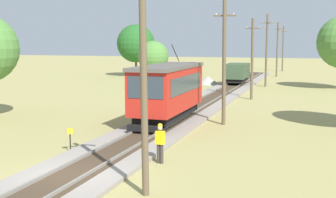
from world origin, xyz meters
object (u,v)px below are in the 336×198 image
at_px(red_tram, 168,90).
at_px(tree_left_near, 153,56).
at_px(utility_pole_far, 267,50).
at_px(tree_horizon, 136,43).
at_px(gravel_pile, 208,80).
at_px(freight_car, 237,73).
at_px(utility_pole_foreground, 144,71).
at_px(utility_pole_horizon, 283,48).
at_px(trackside_signal_marker, 70,139).
at_px(utility_pole_distant, 277,49).
at_px(utility_pole_mid, 252,58).
at_px(utility_pole_near_tram, 224,62).
at_px(track_worker, 160,141).

distance_m(red_tram, tree_left_near, 22.18).
distance_m(utility_pole_far, tree_left_near, 13.37).
distance_m(utility_pole_far, tree_horizon, 22.15).
height_order(gravel_pile, tree_left_near, tree_left_near).
relative_size(freight_car, utility_pole_foreground, 0.61).
height_order(utility_pole_horizon, trackside_signal_marker, utility_pole_horizon).
height_order(red_tram, utility_pole_horizon, utility_pole_horizon).
distance_m(utility_pole_distant, tree_left_near, 24.67).
height_order(utility_pole_mid, tree_left_near, utility_pole_mid).
distance_m(trackside_signal_marker, tree_horizon, 46.64).
bearing_deg(gravel_pile, freight_car, -5.75).
bearing_deg(utility_pole_distant, utility_pole_foreground, -90.00).
relative_size(utility_pole_mid, tree_horizon, 0.94).
bearing_deg(utility_pole_horizon, red_tram, -93.63).
height_order(utility_pole_near_tram, trackside_signal_marker, utility_pole_near_tram).
relative_size(gravel_pile, tree_left_near, 0.56).
relative_size(utility_pole_near_tram, utility_pole_horizon, 0.99).
bearing_deg(freight_car, tree_horizon, 151.30).
distance_m(utility_pole_near_tram, utility_pole_far, 25.68).
relative_size(red_tram, utility_pole_foreground, 1.01).
xyz_separation_m(utility_pole_near_tram, trackside_signal_marker, (-5.62, -9.30, -3.34)).
bearing_deg(utility_pole_near_tram, red_tram, -166.37).
bearing_deg(trackside_signal_marker, utility_pole_foreground, -39.62).
relative_size(utility_pole_far, track_worker, 4.73).
bearing_deg(utility_pole_distant, tree_left_near, -118.85).
xyz_separation_m(gravel_pile, tree_horizon, (-13.11, 8.80, 4.43)).
bearing_deg(utility_pole_distant, utility_pole_horizon, 90.00).
bearing_deg(utility_pole_distant, trackside_signal_marker, -96.35).
xyz_separation_m(utility_pole_far, tree_left_near, (-11.90, -6.05, -0.73)).
bearing_deg(track_worker, freight_car, 12.89).
height_order(track_worker, tree_horizon, tree_horizon).
bearing_deg(trackside_signal_marker, utility_pole_distant, 83.65).
height_order(utility_pole_near_tram, track_worker, utility_pole_near_tram).
bearing_deg(trackside_signal_marker, tree_left_near, 102.26).
relative_size(utility_pole_far, utility_pole_distant, 1.05).
distance_m(red_tram, utility_pole_near_tram, 3.98).
xyz_separation_m(red_tram, track_worker, (2.58, -8.96, -1.21)).
bearing_deg(utility_pole_near_tram, utility_pole_distant, 90.00).
distance_m(utility_pole_foreground, utility_pole_near_tram, 13.95).
bearing_deg(track_worker, utility_pole_near_tram, 3.68).
distance_m(utility_pole_foreground, gravel_pile, 40.75).
bearing_deg(freight_car, gravel_pile, 174.25).
xyz_separation_m(red_tram, trackside_signal_marker, (-2.18, -8.46, -1.53)).
bearing_deg(tree_horizon, trackside_signal_marker, -71.73).
distance_m(utility_pole_foreground, tree_horizon, 52.76).
bearing_deg(tree_left_near, utility_pole_near_tram, -58.77).
distance_m(freight_car, tree_left_near, 10.58).
relative_size(utility_pole_near_tram, utility_pole_mid, 1.07).
relative_size(utility_pole_foreground, utility_pole_horizon, 1.07).
bearing_deg(utility_pole_far, tree_horizon, 155.65).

